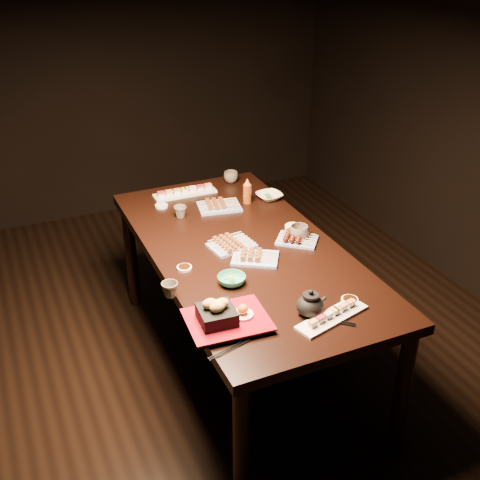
{
  "coord_description": "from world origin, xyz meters",
  "views": [
    {
      "loc": [
        -0.78,
        -2.17,
        2.22
      ],
      "look_at": [
        0.31,
        0.27,
        0.77
      ],
      "focal_mm": 45.0,
      "sensor_mm": 36.0,
      "label": 1
    }
  ],
  "objects_px": {
    "teacup_mid_right": "(299,233)",
    "teapot": "(310,303)",
    "sushi_platter_near": "(332,314)",
    "tempura_tray": "(227,312)",
    "condiment_bottle": "(247,191)",
    "teacup_far_left": "(180,212)",
    "edamame_bowl_cream": "(269,196)",
    "yakitori_plate_left": "(219,203)",
    "yakitori_plate_right": "(255,255)",
    "sushi_platter_far": "(185,191)",
    "yakitori_plate_center": "(232,242)",
    "edamame_bowl_green": "(232,280)",
    "teacup_far_right": "(231,177)",
    "dining_table": "(244,309)",
    "teacup_near_left": "(170,290)"
  },
  "relations": [
    {
      "from": "teacup_mid_right",
      "to": "teapot",
      "type": "xyz_separation_m",
      "value": [
        -0.28,
        -0.6,
        0.02
      ]
    },
    {
      "from": "sushi_platter_near",
      "to": "tempura_tray",
      "type": "relative_size",
      "value": 1.04
    },
    {
      "from": "sushi_platter_near",
      "to": "condiment_bottle",
      "type": "relative_size",
      "value": 2.3
    },
    {
      "from": "teacup_far_left",
      "to": "edamame_bowl_cream",
      "type": "bearing_deg",
      "value": 1.73
    },
    {
      "from": "yakitori_plate_left",
      "to": "tempura_tray",
      "type": "height_order",
      "value": "tempura_tray"
    },
    {
      "from": "sushi_platter_near",
      "to": "condiment_bottle",
      "type": "distance_m",
      "value": 1.18
    },
    {
      "from": "teacup_mid_right",
      "to": "yakitori_plate_right",
      "type": "bearing_deg",
      "value": -161.87
    },
    {
      "from": "sushi_platter_far",
      "to": "yakitori_plate_center",
      "type": "distance_m",
      "value": 0.7
    },
    {
      "from": "teacup_far_left",
      "to": "yakitori_plate_left",
      "type": "bearing_deg",
      "value": 5.63
    },
    {
      "from": "sushi_platter_far",
      "to": "condiment_bottle",
      "type": "distance_m",
      "value": 0.39
    },
    {
      "from": "yakitori_plate_center",
      "to": "yakitori_plate_left",
      "type": "xyz_separation_m",
      "value": [
        0.11,
        0.45,
        0.0
      ]
    },
    {
      "from": "yakitori_plate_left",
      "to": "teacup_mid_right",
      "type": "relative_size",
      "value": 2.43
    },
    {
      "from": "teapot",
      "to": "edamame_bowl_cream",
      "type": "bearing_deg",
      "value": 70.11
    },
    {
      "from": "yakitori_plate_center",
      "to": "edamame_bowl_green",
      "type": "height_order",
      "value": "yakitori_plate_center"
    },
    {
      "from": "sushi_platter_far",
      "to": "teacup_mid_right",
      "type": "xyz_separation_m",
      "value": [
        0.35,
        -0.77,
        0.02
      ]
    },
    {
      "from": "teacup_far_left",
      "to": "yakitori_plate_center",
      "type": "bearing_deg",
      "value": -73.39
    },
    {
      "from": "edamame_bowl_green",
      "to": "teacup_far_right",
      "type": "distance_m",
      "value": 1.17
    },
    {
      "from": "dining_table",
      "to": "yakitori_plate_center",
      "type": "xyz_separation_m",
      "value": [
        -0.05,
        0.04,
        0.4
      ]
    },
    {
      "from": "sushi_platter_near",
      "to": "teacup_far_right",
      "type": "relative_size",
      "value": 3.95
    },
    {
      "from": "teacup_far_left",
      "to": "sushi_platter_far",
      "type": "bearing_deg",
      "value": 65.98
    },
    {
      "from": "sushi_platter_near",
      "to": "condiment_bottle",
      "type": "xyz_separation_m",
      "value": [
        0.15,
        1.17,
        0.05
      ]
    },
    {
      "from": "sushi_platter_near",
      "to": "tempura_tray",
      "type": "bearing_deg",
      "value": 145.94
    },
    {
      "from": "dining_table",
      "to": "tempura_tray",
      "type": "bearing_deg",
      "value": -105.35
    },
    {
      "from": "edamame_bowl_cream",
      "to": "teacup_far_left",
      "type": "xyz_separation_m",
      "value": [
        -0.55,
        -0.02,
        0.02
      ]
    },
    {
      "from": "edamame_bowl_cream",
      "to": "teapot",
      "type": "xyz_separation_m",
      "value": [
        -0.36,
        -1.1,
        0.04
      ]
    },
    {
      "from": "teacup_mid_right",
      "to": "condiment_bottle",
      "type": "distance_m",
      "value": 0.52
    },
    {
      "from": "yakitori_plate_left",
      "to": "edamame_bowl_cream",
      "type": "height_order",
      "value": "yakitori_plate_left"
    },
    {
      "from": "edamame_bowl_cream",
      "to": "yakitori_plate_center",
      "type": "bearing_deg",
      "value": -134.34
    },
    {
      "from": "yakitori_plate_right",
      "to": "teacup_far_right",
      "type": "xyz_separation_m",
      "value": [
        0.27,
        0.93,
        0.01
      ]
    },
    {
      "from": "yakitori_plate_left",
      "to": "teacup_mid_right",
      "type": "xyz_separation_m",
      "value": [
        0.23,
        -0.51,
        0.01
      ]
    },
    {
      "from": "edamame_bowl_green",
      "to": "teapot",
      "type": "distance_m",
      "value": 0.41
    },
    {
      "from": "sushi_platter_far",
      "to": "teacup_far_left",
      "type": "bearing_deg",
      "value": 66.83
    },
    {
      "from": "condiment_bottle",
      "to": "yakitori_plate_center",
      "type": "bearing_deg",
      "value": -123.02
    },
    {
      "from": "sushi_platter_near",
      "to": "teacup_far_left",
      "type": "xyz_separation_m",
      "value": [
        -0.26,
        1.15,
        0.01
      ]
    },
    {
      "from": "teapot",
      "to": "dining_table",
      "type": "bearing_deg",
      "value": 89.67
    },
    {
      "from": "tempura_tray",
      "to": "teacup_far_left",
      "type": "relative_size",
      "value": 4.66
    },
    {
      "from": "yakitori_plate_center",
      "to": "teapot",
      "type": "distance_m",
      "value": 0.67
    },
    {
      "from": "edamame_bowl_cream",
      "to": "tempura_tray",
      "type": "relative_size",
      "value": 0.44
    },
    {
      "from": "dining_table",
      "to": "teacup_mid_right",
      "type": "bearing_deg",
      "value": 8.95
    },
    {
      "from": "teacup_near_left",
      "to": "tempura_tray",
      "type": "bearing_deg",
      "value": -62.59
    },
    {
      "from": "yakitori_plate_left",
      "to": "condiment_bottle",
      "type": "xyz_separation_m",
      "value": [
        0.18,
        0.0,
        0.04
      ]
    },
    {
      "from": "edamame_bowl_green",
      "to": "sushi_platter_near",
      "type": "bearing_deg",
      "value": -56.41
    },
    {
      "from": "teacup_near_left",
      "to": "teacup_far_right",
      "type": "height_order",
      "value": "same"
    },
    {
      "from": "sushi_platter_near",
      "to": "tempura_tray",
      "type": "distance_m",
      "value": 0.43
    },
    {
      "from": "yakitori_plate_left",
      "to": "teacup_far_left",
      "type": "xyz_separation_m",
      "value": [
        -0.24,
        -0.02,
        0.0
      ]
    },
    {
      "from": "teacup_mid_right",
      "to": "condiment_bottle",
      "type": "height_order",
      "value": "condiment_bottle"
    },
    {
      "from": "sushi_platter_far",
      "to": "teacup_near_left",
      "type": "relative_size",
      "value": 5.05
    },
    {
      "from": "sushi_platter_far",
      "to": "teapot",
      "type": "distance_m",
      "value": 1.37
    },
    {
      "from": "edamame_bowl_green",
      "to": "teacup_far_right",
      "type": "bearing_deg",
      "value": 66.93
    },
    {
      "from": "edamame_bowl_cream",
      "to": "teapot",
      "type": "bearing_deg",
      "value": -108.1
    }
  ]
}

